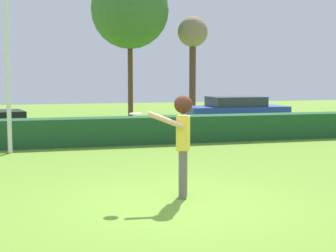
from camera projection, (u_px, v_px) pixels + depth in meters
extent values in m
plane|color=olive|center=(174.00, 204.00, 8.16)|extent=(60.00, 60.00, 0.00)
cylinder|color=#685F60|center=(183.00, 175.00, 8.45)|extent=(0.14, 0.14, 0.84)
cylinder|color=#685F60|center=(183.00, 172.00, 8.65)|extent=(0.14, 0.14, 0.84)
cube|color=yellow|center=(183.00, 133.00, 8.48)|extent=(0.34, 0.43, 0.58)
cylinder|color=tan|center=(166.00, 120.00, 8.24)|extent=(0.61, 0.30, 0.30)
cylinder|color=tan|center=(184.00, 132.00, 8.71)|extent=(0.09, 0.09, 0.62)
sphere|color=tan|center=(183.00, 106.00, 8.43)|extent=(0.22, 0.22, 0.22)
sphere|color=#482418|center=(183.00, 104.00, 8.43)|extent=(0.31, 0.31, 0.31)
cylinder|color=white|center=(136.00, 114.00, 8.31)|extent=(0.22, 0.22, 0.03)
cylinder|color=silver|center=(7.00, 42.00, 13.18)|extent=(0.12, 0.12, 6.00)
cube|color=#205029|center=(109.00, 131.00, 15.15)|extent=(26.06, 0.90, 0.83)
cylinder|color=black|center=(2.00, 124.00, 18.68)|extent=(0.61, 0.21, 0.60)
cylinder|color=black|center=(9.00, 128.00, 17.16)|extent=(0.61, 0.21, 0.60)
cube|color=#263FA5|center=(236.00, 113.00, 20.48)|extent=(4.20, 1.70, 0.55)
cube|color=#2D333D|center=(236.00, 101.00, 20.43)|extent=(2.20, 1.56, 0.40)
cylinder|color=black|center=(259.00, 117.00, 21.71)|extent=(0.60, 0.10, 0.60)
cylinder|color=black|center=(277.00, 120.00, 20.08)|extent=(0.60, 0.10, 0.60)
cylinder|color=black|center=(195.00, 118.00, 20.95)|extent=(0.60, 0.10, 0.60)
cylinder|color=black|center=(209.00, 122.00, 19.31)|extent=(0.60, 0.10, 0.60)
cylinder|color=brown|center=(192.00, 82.00, 25.33)|extent=(0.34, 0.34, 3.56)
sphere|color=#8D7555|center=(193.00, 32.00, 25.08)|extent=(1.53, 1.53, 1.53)
cylinder|color=brown|center=(130.00, 75.00, 25.17)|extent=(0.26, 0.26, 4.24)
sphere|color=#3F6F30|center=(130.00, 10.00, 24.83)|extent=(3.93, 3.93, 3.93)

